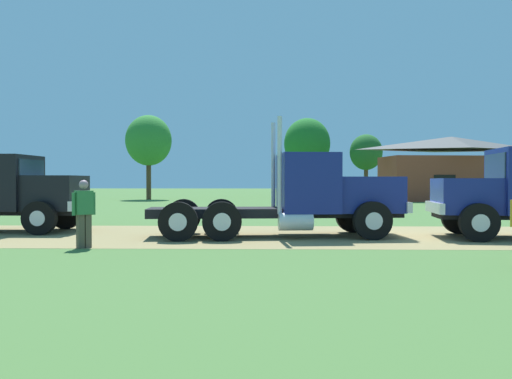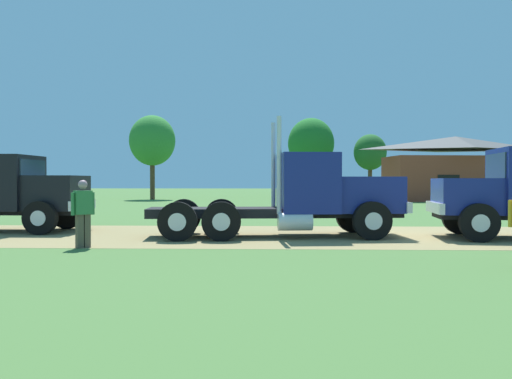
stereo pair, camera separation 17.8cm
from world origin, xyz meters
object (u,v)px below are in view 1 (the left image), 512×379
(truck_far_left, at_px, (6,195))
(shed_building, at_px, (451,170))
(visitor_standing_near, at_px, (84,211))
(truck_foreground_white, at_px, (309,196))

(truck_far_left, distance_m, shed_building, 37.92)
(shed_building, bearing_deg, truck_far_left, -130.26)
(visitor_standing_near, bearing_deg, truck_foreground_white, 27.28)
(truck_far_left, relative_size, visitor_standing_near, 4.18)
(visitor_standing_near, distance_m, shed_building, 39.02)
(truck_foreground_white, bearing_deg, truck_far_left, 173.02)
(truck_foreground_white, bearing_deg, shed_building, 64.66)
(truck_foreground_white, height_order, shed_building, shed_building)
(visitor_standing_near, relative_size, shed_building, 0.14)
(truck_far_left, height_order, shed_building, shed_building)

